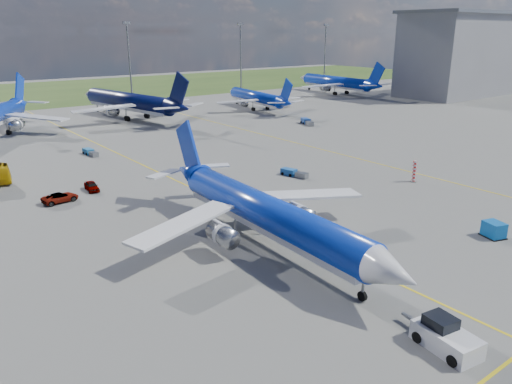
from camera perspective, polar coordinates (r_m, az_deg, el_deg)
ground at (r=49.11m, az=7.28°, el=-6.29°), size 400.00×400.00×0.00m
taxiway_lines at (r=70.25m, az=-8.62°, el=1.16°), size 60.25×160.00×0.02m
floodlight_masts at (r=147.77m, az=-21.59°, el=13.81°), size 202.20×0.50×22.70m
terminal_building at (r=177.50m, az=22.19°, el=14.40°), size 42.00×22.00×26.00m
warning_post at (r=72.52m, az=17.64°, el=2.26°), size 0.50×0.50×3.00m
bg_jet_n at (r=125.40m, az=-14.18°, el=8.18°), size 40.79×49.45×11.64m
bg_jet_ne at (r=136.07m, az=0.02°, el=9.45°), size 31.50×38.46×9.13m
bg_jet_ene at (r=172.75m, az=9.05°, el=11.03°), size 35.25×44.39×10.98m
main_airliner at (r=48.93m, az=1.36°, el=-6.23°), size 30.39×38.87×9.83m
pushback_tug at (r=36.38m, az=20.81°, el=-15.20°), size 2.89×6.24×2.08m
uld_container at (r=56.26m, az=25.53°, el=-3.90°), size 2.13×2.39×1.60m
service_car_a at (r=68.98m, az=-18.27°, el=0.64°), size 1.83×3.70×1.21m
service_car_b at (r=65.62m, az=-21.48°, el=-0.58°), size 4.55×2.51×1.20m
service_car_c at (r=72.67m, az=-6.64°, el=2.30°), size 4.12×4.19×1.21m
baggage_tug_w at (r=72.40m, az=4.29°, el=2.18°), size 2.10×4.38×0.95m
baggage_tug_c at (r=89.27m, az=-18.42°, el=4.32°), size 1.35×4.27×0.95m
baggage_tug_e at (r=113.88m, az=5.85°, el=7.98°), size 3.52×5.43×1.20m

